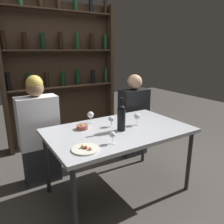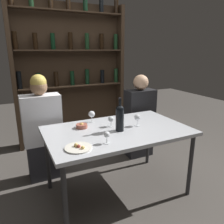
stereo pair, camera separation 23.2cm
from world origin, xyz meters
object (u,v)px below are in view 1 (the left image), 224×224
snack_bowl (82,127)px  seated_person_right (134,118)px  food_plate_0 (85,149)px  wine_bottle (122,116)px  wine_glass_3 (112,135)px  wine_glass_2 (137,117)px  seated_person_left (39,134)px  wine_glass_1 (111,119)px  wine_glass_0 (91,115)px

snack_bowl → seated_person_right: size_ratio=0.10×
food_plate_0 → wine_bottle: bearing=23.3°
wine_glass_3 → food_plate_0: bearing=178.5°
wine_glass_2 → seated_person_left: bearing=144.3°
wine_bottle → seated_person_left: (-0.66, 0.69, -0.28)m
wine_glass_1 → wine_glass_0: bearing=120.8°
wine_glass_0 → wine_glass_1: size_ratio=1.14×
wine_glass_2 → wine_glass_3: wine_glass_2 is taller
wine_bottle → snack_bowl: bearing=143.4°
food_plate_0 → seated_person_left: (-0.16, 0.91, -0.14)m
wine_glass_0 → wine_glass_3: (-0.09, -0.60, -0.01)m
wine_glass_0 → wine_glass_1: 0.26m
seated_person_left → food_plate_0: bearing=-80.3°
wine_glass_0 → wine_glass_3: size_ratio=1.18×
wine_glass_0 → wine_glass_2: same height
wine_bottle → wine_glass_2: wine_bottle is taller
wine_glass_2 → wine_glass_3: size_ratio=1.19×
wine_bottle → seated_person_right: (0.69, 0.69, -0.32)m
wine_glass_2 → seated_person_right: (0.45, 0.64, -0.26)m
wine_glass_2 → seated_person_right: seated_person_right is taller
snack_bowl → wine_glass_1: bearing=-16.3°
snack_bowl → seated_person_left: (-0.34, 0.45, -0.16)m
wine_glass_3 → food_plate_0: (-0.26, 0.01, -0.07)m
seated_person_right → wine_glass_0: bearing=-159.5°
food_plate_0 → seated_person_right: seated_person_right is taller
wine_glass_3 → seated_person_left: seated_person_left is taller
wine_glass_0 → seated_person_left: (-0.50, 0.32, -0.23)m
wine_glass_2 → seated_person_left: 1.13m
snack_bowl → seated_person_left: 0.59m
seated_person_left → wine_glass_0: bearing=-32.3°
wine_glass_0 → wine_glass_3: 0.61m
food_plate_0 → seated_person_left: seated_person_left is taller
seated_person_left → seated_person_right: 1.35m
wine_bottle → seated_person_right: bearing=45.3°
wine_glass_3 → wine_bottle: bearing=42.0°
wine_glass_0 → seated_person_left: bearing=147.7°
food_plate_0 → snack_bowl: size_ratio=1.92×
wine_bottle → wine_glass_0: bearing=113.1°
snack_bowl → seated_person_right: 1.12m
wine_glass_3 → wine_glass_0: bearing=81.7°
wine_bottle → seated_person_right: seated_person_right is taller
wine_glass_1 → wine_glass_2: bearing=-21.9°
wine_glass_0 → wine_glass_2: 0.51m
wine_glass_1 → wine_glass_2: wine_glass_2 is taller
wine_glass_1 → seated_person_left: seated_person_left is taller
wine_glass_1 → wine_glass_3: (-0.22, -0.38, -0.00)m
seated_person_left → seated_person_right: (1.35, 0.00, -0.04)m
wine_glass_1 → wine_glass_3: size_ratio=1.04×
wine_glass_0 → seated_person_right: bearing=20.5°
wine_glass_1 → food_plate_0: wine_glass_1 is taller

